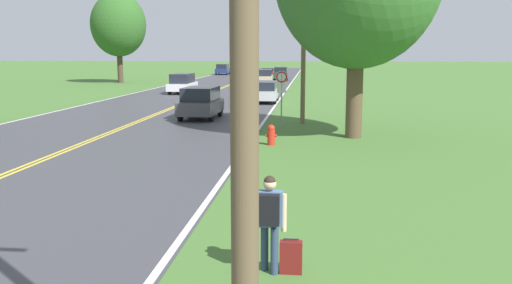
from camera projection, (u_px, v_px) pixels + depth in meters
hitchhiker_person at (269, 214)px, 9.14m from camera, size 0.58×0.42×1.70m
suitcase at (291, 257)px, 9.26m from camera, size 0.39×0.18×0.62m
fire_hydrant at (271, 135)px, 21.95m from camera, size 0.47×0.31×0.83m
traffic_sign at (282, 85)px, 26.66m from camera, size 0.60×0.10×2.82m
utility_pole_midground at (304, 36)px, 27.86m from camera, size 1.80×0.24×8.79m
tree_left_verge at (118, 25)px, 64.27m from camera, size 6.52×6.52×10.62m
car_dark_grey_suv_nearest at (201, 102)px, 30.50m from camera, size 2.03×3.98×1.78m
car_silver_van_approaching at (265, 91)px, 40.32m from camera, size 1.90×4.64×1.56m
car_white_suv_mid_near at (183, 83)px, 49.01m from camera, size 1.88×4.92×1.78m
car_champagne_van_mid_far at (264, 77)px, 61.34m from camera, size 2.11×4.66×1.74m
car_dark_green_suv_receding at (281, 73)px, 70.56m from camera, size 1.94×4.50×1.75m
car_red_sedan_distant at (268, 72)px, 78.92m from camera, size 1.97×4.18×1.34m
car_dark_blue_van_horizon at (223, 69)px, 88.33m from camera, size 1.98×4.31×1.70m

